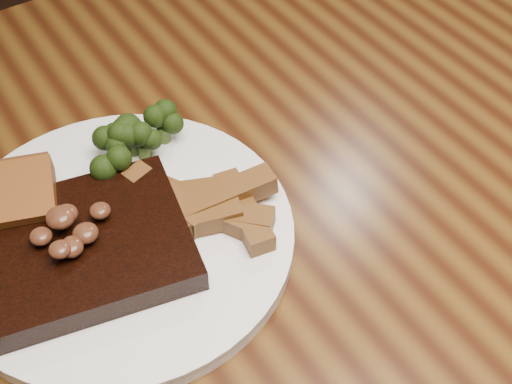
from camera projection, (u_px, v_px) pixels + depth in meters
dining_table at (249, 270)px, 0.74m from camera, size 1.60×0.90×0.75m
chair_far at (67, 90)px, 1.25m from camera, size 0.43×0.43×0.83m
plate at (121, 238)px, 0.64m from camera, size 0.34×0.34×0.01m
steak at (77, 251)px, 0.61m from camera, size 0.21×0.18×0.03m
steak_bone at (110, 308)px, 0.57m from camera, size 0.16×0.05×0.02m
mushroom_pile at (63, 223)px, 0.59m from camera, size 0.07×0.07×0.03m
potato_wedges at (181, 205)px, 0.64m from camera, size 0.12×0.12×0.02m
broccoli_cluster at (131, 145)px, 0.68m from camera, size 0.07×0.07×0.04m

